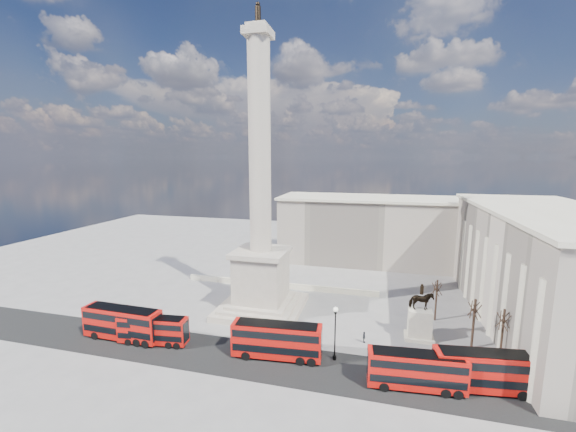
# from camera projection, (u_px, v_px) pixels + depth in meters

# --- Properties ---
(ground) EXTENTS (180.00, 180.00, 0.00)m
(ground) POSITION_uv_depth(u_px,v_px,m) (252.00, 322.00, 57.13)
(ground) COLOR gray
(ground) RESTS_ON ground
(asphalt_road) EXTENTS (120.00, 9.00, 0.01)m
(asphalt_road) POSITION_uv_depth(u_px,v_px,m) (261.00, 361.00, 46.34)
(asphalt_road) COLOR black
(asphalt_road) RESTS_ON ground
(nelsons_column) EXTENTS (14.00, 14.00, 49.85)m
(nelsons_column) POSITION_uv_depth(u_px,v_px,m) (261.00, 238.00, 59.79)
(nelsons_column) COLOR #BDB09D
(nelsons_column) RESTS_ON ground
(balustrade_wall) EXTENTS (40.00, 0.60, 1.10)m
(balustrade_wall) POSITION_uv_depth(u_px,v_px,m) (279.00, 285.00, 72.32)
(balustrade_wall) COLOR beige
(balustrade_wall) RESTS_ON ground
(building_east) EXTENTS (19.00, 46.00, 18.60)m
(building_east) POSITION_uv_depth(u_px,v_px,m) (550.00, 270.00, 54.09)
(building_east) COLOR beige
(building_east) RESTS_ON ground
(building_northeast) EXTENTS (51.00, 17.00, 16.60)m
(building_northeast) POSITION_uv_depth(u_px,v_px,m) (381.00, 230.00, 89.06)
(building_northeast) COLOR beige
(building_northeast) RESTS_ON ground
(red_bus_a) EXTENTS (10.14, 3.39, 4.03)m
(red_bus_a) POSITION_uv_depth(u_px,v_px,m) (153.00, 330.00, 50.32)
(red_bus_a) COLOR red
(red_bus_a) RESTS_ON ground
(red_bus_b) EXTENTS (12.05, 3.71, 4.81)m
(red_bus_b) POSITION_uv_depth(u_px,v_px,m) (277.00, 340.00, 46.63)
(red_bus_b) COLOR red
(red_bus_b) RESTS_ON ground
(red_bus_c) EXTENTS (11.07, 3.43, 4.42)m
(red_bus_c) POSITION_uv_depth(u_px,v_px,m) (417.00, 370.00, 40.39)
(red_bus_c) COLOR red
(red_bus_c) RESTS_ON ground
(red_bus_d) EXTENTS (11.90, 4.11, 4.73)m
(red_bus_d) POSITION_uv_depth(u_px,v_px,m) (488.00, 371.00, 39.93)
(red_bus_d) COLOR red
(red_bus_d) RESTS_ON ground
(red_bus_e) EXTENTS (11.95, 3.07, 4.82)m
(red_bus_e) POSITION_uv_depth(u_px,v_px,m) (123.00, 323.00, 51.43)
(red_bus_e) COLOR red
(red_bus_e) RESTS_ON ground
(victorian_lamp) EXTENTS (0.63, 0.63, 7.33)m
(victorian_lamp) POSITION_uv_depth(u_px,v_px,m) (335.00, 329.00, 45.90)
(victorian_lamp) COLOR black
(victorian_lamp) RESTS_ON ground
(equestrian_statue) EXTENTS (4.07, 3.05, 8.46)m
(equestrian_statue) POSITION_uv_depth(u_px,v_px,m) (420.00, 320.00, 51.50)
(equestrian_statue) COLOR beige
(equestrian_statue) RESTS_ON ground
(bare_tree_near) EXTENTS (1.74, 1.74, 7.63)m
(bare_tree_near) POSITION_uv_depth(u_px,v_px,m) (504.00, 318.00, 45.17)
(bare_tree_near) COLOR #332319
(bare_tree_near) RESTS_ON ground
(bare_tree_mid) EXTENTS (2.00, 2.00, 7.58)m
(bare_tree_mid) POSITION_uv_depth(u_px,v_px,m) (475.00, 308.00, 48.45)
(bare_tree_mid) COLOR #332319
(bare_tree_mid) RESTS_ON ground
(bare_tree_far) EXTENTS (1.77, 1.77, 7.22)m
(bare_tree_far) POSITION_uv_depth(u_px,v_px,m) (437.00, 287.00, 56.99)
(bare_tree_far) COLOR #332319
(bare_tree_far) RESTS_ON ground
(pedestrian_walking) EXTENTS (0.73, 0.53, 1.84)m
(pedestrian_walking) POSITION_uv_depth(u_px,v_px,m) (377.00, 355.00, 45.91)
(pedestrian_walking) COLOR #222428
(pedestrian_walking) RESTS_ON ground
(pedestrian_standing) EXTENTS (0.82, 0.67, 1.60)m
(pedestrian_standing) POSITION_uv_depth(u_px,v_px,m) (402.00, 359.00, 45.25)
(pedestrian_standing) COLOR #222428
(pedestrian_standing) RESTS_ON ground
(pedestrian_crossing) EXTENTS (0.52, 1.01, 1.66)m
(pedestrian_crossing) POSITION_uv_depth(u_px,v_px,m) (364.00, 337.00, 50.75)
(pedestrian_crossing) COLOR #222428
(pedestrian_crossing) RESTS_ON ground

